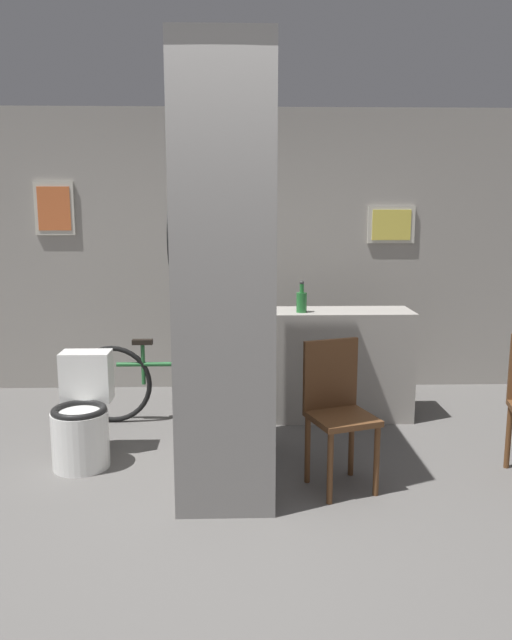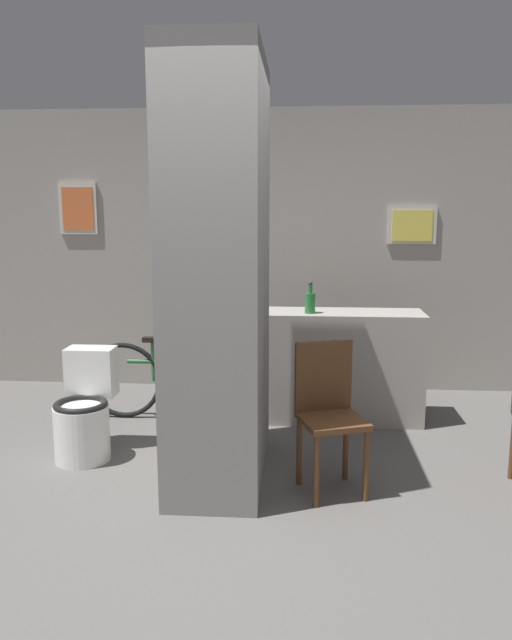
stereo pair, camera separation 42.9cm
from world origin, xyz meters
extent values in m
plane|color=#5B5956|center=(0.00, 0.00, 0.00)|extent=(14.00, 14.00, 0.00)
cube|color=gray|center=(0.00, 2.63, 1.30)|extent=(8.00, 0.06, 2.60)
cube|color=beige|center=(-1.60, 2.58, 1.70)|extent=(0.36, 0.02, 0.48)
cube|color=#D86633|center=(-1.60, 2.57, 1.70)|extent=(0.30, 0.01, 0.39)
cube|color=beige|center=(1.50, 2.58, 1.55)|extent=(0.44, 0.02, 0.34)
cube|color=#E0CC4C|center=(1.50, 2.57, 1.55)|extent=(0.36, 0.01, 0.28)
cube|color=gray|center=(-0.01, 0.59, 1.30)|extent=(0.56, 1.17, 2.60)
cylinder|color=black|center=(-0.30, 0.35, 1.55)|extent=(0.03, 0.40, 0.40)
cylinder|color=red|center=(-0.31, 0.35, 1.55)|extent=(0.01, 0.07, 0.07)
cube|color=gray|center=(0.74, 1.71, 0.45)|extent=(1.48, 0.44, 0.89)
cylinder|color=white|center=(-0.98, 0.74, 0.19)|extent=(0.38, 0.38, 0.38)
torus|color=black|center=(-0.98, 0.74, 0.40)|extent=(0.36, 0.36, 0.04)
cube|color=white|center=(-0.98, 0.98, 0.56)|extent=(0.34, 0.20, 0.35)
cylinder|color=brown|center=(0.60, 0.16, 0.22)|extent=(0.04, 0.04, 0.44)
cylinder|color=brown|center=(0.90, 0.26, 0.22)|extent=(0.04, 0.04, 0.44)
cylinder|color=brown|center=(0.50, 0.46, 0.22)|extent=(0.04, 0.04, 0.44)
cylinder|color=brown|center=(0.80, 0.56, 0.22)|extent=(0.04, 0.04, 0.44)
cube|color=brown|center=(0.70, 0.36, 0.46)|extent=(0.46, 0.46, 0.04)
cube|color=brown|center=(0.65, 0.52, 0.69)|extent=(0.36, 0.14, 0.44)
torus|color=black|center=(-0.94, 1.61, 0.32)|extent=(0.63, 0.04, 0.63)
torus|color=black|center=(0.06, 1.61, 0.32)|extent=(0.63, 0.04, 0.63)
cylinder|color=#266633|center=(-0.44, 1.61, 0.48)|extent=(0.92, 0.04, 0.04)
cylinder|color=#266633|center=(-0.69, 1.61, 0.48)|extent=(0.03, 0.03, 0.33)
cylinder|color=#266633|center=(0.01, 1.61, 0.48)|extent=(0.03, 0.03, 0.30)
cube|color=black|center=(-0.69, 1.61, 0.66)|extent=(0.16, 0.06, 0.04)
cylinder|color=#262626|center=(0.01, 1.61, 0.63)|extent=(0.03, 0.42, 0.03)
cylinder|color=#267233|center=(0.57, 1.63, 0.97)|extent=(0.08, 0.08, 0.16)
cylinder|color=#267233|center=(0.57, 1.63, 1.08)|extent=(0.03, 0.03, 0.07)
sphere|color=#333333|center=(0.57, 1.63, 1.13)|extent=(0.03, 0.03, 0.03)
camera|label=1|loc=(0.07, -3.23, 1.73)|focal=35.00mm
camera|label=2|loc=(0.50, -3.23, 1.73)|focal=35.00mm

